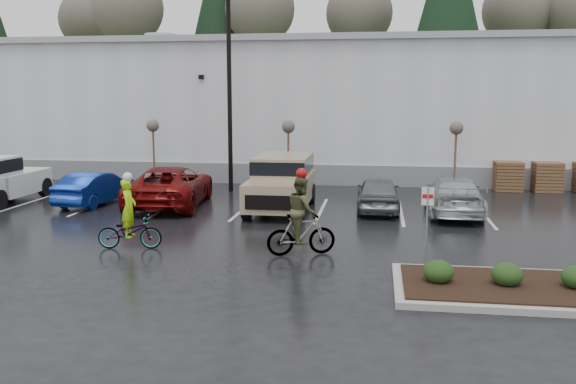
# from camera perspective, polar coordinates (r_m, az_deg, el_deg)

# --- Properties ---
(ground) EXTENTS (120.00, 120.00, 0.00)m
(ground) POSITION_cam_1_polar(r_m,az_deg,el_deg) (15.60, -1.41, -7.25)
(ground) COLOR black
(ground) RESTS_ON ground
(warehouse) EXTENTS (60.50, 15.50, 7.20)m
(warehouse) POSITION_cam_1_polar(r_m,az_deg,el_deg) (36.83, 4.40, 8.02)
(warehouse) COLOR silver
(warehouse) RESTS_ON ground
(wooded_ridge) EXTENTS (80.00, 25.00, 6.00)m
(wooded_ridge) POSITION_cam_1_polar(r_m,az_deg,el_deg) (59.81, 5.94, 7.85)
(wooded_ridge) COLOR #1F3A18
(wooded_ridge) RESTS_ON ground
(lamppost) EXTENTS (0.50, 1.00, 9.22)m
(lamppost) POSITION_cam_1_polar(r_m,az_deg,el_deg) (27.56, -5.54, 11.82)
(lamppost) COLOR black
(lamppost) RESTS_ON ground
(sapling_west) EXTENTS (0.60, 0.60, 3.20)m
(sapling_west) POSITION_cam_1_polar(r_m,az_deg,el_deg) (29.73, -12.53, 5.76)
(sapling_west) COLOR brown
(sapling_west) RESTS_ON ground
(sapling_mid) EXTENTS (0.60, 0.60, 3.20)m
(sapling_mid) POSITION_cam_1_polar(r_m,az_deg,el_deg) (28.09, 0.03, 5.78)
(sapling_mid) COLOR brown
(sapling_mid) RESTS_ON ground
(sapling_east) EXTENTS (0.60, 0.60, 3.20)m
(sapling_east) POSITION_cam_1_polar(r_m,az_deg,el_deg) (28.01, 15.47, 5.44)
(sapling_east) COLOR brown
(sapling_east) RESTS_ON ground
(pallet_stack_a) EXTENTS (1.20, 1.20, 1.35)m
(pallet_stack_a) POSITION_cam_1_polar(r_m,az_deg,el_deg) (29.59, 19.87, 1.41)
(pallet_stack_a) COLOR brown
(pallet_stack_a) RESTS_ON ground
(pallet_stack_b) EXTENTS (1.20, 1.20, 1.35)m
(pallet_stack_b) POSITION_cam_1_polar(r_m,az_deg,el_deg) (29.98, 23.05, 1.32)
(pallet_stack_b) COLOR brown
(pallet_stack_b) RESTS_ON ground
(shrub_a) EXTENTS (0.70, 0.70, 0.52)m
(shrub_a) POSITION_cam_1_polar(r_m,az_deg,el_deg) (14.39, 13.90, -7.25)
(shrub_a) COLOR black
(shrub_a) RESTS_ON curb_island
(shrub_b) EXTENTS (0.70, 0.70, 0.52)m
(shrub_b) POSITION_cam_1_polar(r_m,az_deg,el_deg) (14.62, 19.81, -7.27)
(shrub_b) COLOR black
(shrub_b) RESTS_ON curb_island
(fire_lane_sign) EXTENTS (0.30, 0.05, 2.20)m
(fire_lane_sign) POSITION_cam_1_polar(r_m,az_deg,el_deg) (15.30, 12.88, -2.40)
(fire_lane_sign) COLOR gray
(fire_lane_sign) RESTS_ON ground
(pickup_white) EXTENTS (2.10, 5.20, 1.96)m
(pickup_white) POSITION_cam_1_polar(r_m,az_deg,el_deg) (27.56, -25.04, 1.19)
(pickup_white) COLOR white
(pickup_white) RESTS_ON ground
(car_blue) EXTENTS (1.90, 4.17, 1.33)m
(car_blue) POSITION_cam_1_polar(r_m,az_deg,el_deg) (25.66, -17.55, 0.38)
(car_blue) COLOR navy
(car_blue) RESTS_ON ground
(car_red) EXTENTS (3.17, 5.93, 1.58)m
(car_red) POSITION_cam_1_polar(r_m,az_deg,el_deg) (24.52, -10.94, 0.55)
(car_red) COLOR #690A09
(car_red) RESTS_ON ground
(suv_tan) EXTENTS (2.20, 5.10, 2.06)m
(suv_tan) POSITION_cam_1_polar(r_m,az_deg,el_deg) (23.08, -0.65, 0.78)
(suv_tan) COLOR tan
(suv_tan) RESTS_ON ground
(car_grey) EXTENTS (1.66, 3.96, 1.34)m
(car_grey) POSITION_cam_1_polar(r_m,az_deg,el_deg) (23.31, 8.43, -0.14)
(car_grey) COLOR slate
(car_grey) RESTS_ON ground
(car_far_silver) EXTENTS (2.06, 4.86, 1.40)m
(car_far_silver) POSITION_cam_1_polar(r_m,az_deg,el_deg) (23.20, 15.23, -0.33)
(car_far_silver) COLOR #AFB4B8
(car_far_silver) RESTS_ON ground
(cyclist_hivis) EXTENTS (1.90, 0.91, 2.21)m
(cyclist_hivis) POSITION_cam_1_polar(r_m,az_deg,el_deg) (18.07, -14.61, -3.00)
(cyclist_hivis) COLOR #3F3F44
(cyclist_hivis) RESTS_ON ground
(cyclist_olive) EXTENTS (1.94, 1.19, 2.43)m
(cyclist_olive) POSITION_cam_1_polar(r_m,az_deg,el_deg) (16.75, 1.25, -3.00)
(cyclist_olive) COLOR #3F3F44
(cyclist_olive) RESTS_ON ground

